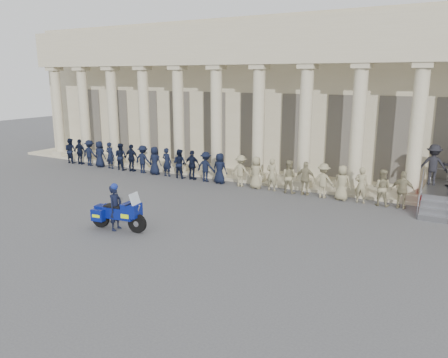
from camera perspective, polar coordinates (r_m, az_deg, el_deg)
ground at (r=16.73m, az=-3.45°, el=-6.69°), size 90.00×90.00×0.00m
building at (r=29.21m, az=12.69°, el=10.68°), size 40.00×12.50×9.00m
officer_rank at (r=24.29m, az=-3.26°, el=1.72°), size 21.75×0.63×1.67m
motorcycle at (r=17.00m, az=-13.59°, el=-4.36°), size 2.39×1.05×1.53m
rider at (r=17.00m, az=-14.00°, el=-3.53°), size 0.49×0.68×1.82m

